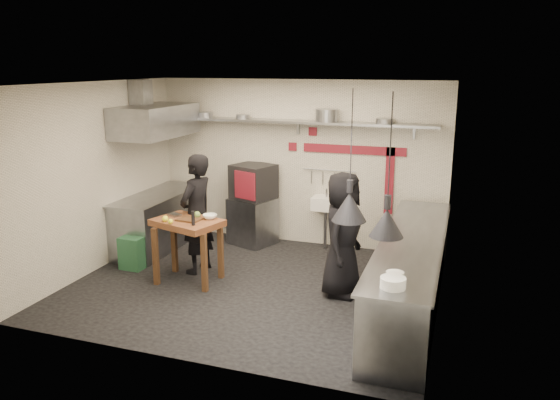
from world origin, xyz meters
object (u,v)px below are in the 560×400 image
(chef_left, at_px, (197,214))
(oven_stand, at_px, (253,221))
(chef_right, at_px, (342,234))
(combi_oven, at_px, (253,181))
(prep_table, at_px, (188,251))
(green_bin, at_px, (134,252))

(chef_left, bearing_deg, oven_stand, 178.47)
(chef_left, distance_m, chef_right, 2.22)
(combi_oven, xyz_separation_m, prep_table, (-0.23, -1.94, -0.63))
(prep_table, bearing_deg, green_bin, -174.56)
(oven_stand, distance_m, combi_oven, 0.69)
(combi_oven, bearing_deg, green_bin, -106.43)
(combi_oven, height_order, chef_right, chef_right)
(chef_left, relative_size, chef_right, 1.06)
(prep_table, bearing_deg, combi_oven, 99.74)
(chef_left, bearing_deg, prep_table, 17.53)
(chef_right, bearing_deg, oven_stand, 56.04)
(prep_table, xyz_separation_m, chef_right, (2.16, 0.28, 0.39))
(green_bin, bearing_deg, oven_stand, 52.60)
(combi_oven, xyz_separation_m, green_bin, (-1.28, -1.74, -0.84))
(green_bin, distance_m, chef_right, 3.27)
(green_bin, xyz_separation_m, prep_table, (1.05, -0.21, 0.21))
(combi_oven, distance_m, chef_left, 1.58)
(combi_oven, distance_m, green_bin, 2.32)
(combi_oven, bearing_deg, prep_table, -76.78)
(green_bin, distance_m, chef_left, 1.20)
(green_bin, xyz_separation_m, chef_left, (0.99, 0.19, 0.64))
(oven_stand, bearing_deg, chef_right, -19.75)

